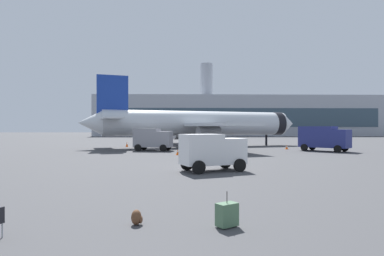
% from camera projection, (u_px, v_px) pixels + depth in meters
% --- Properties ---
extents(airplane_at_gate, '(34.84, 31.84, 10.50)m').
position_uv_depth(airplane_at_gate, '(199.00, 124.00, 51.95)').
color(airplane_at_gate, silver).
rests_on(airplane_at_gate, ground).
extents(service_truck, '(5.17, 3.40, 2.90)m').
position_uv_depth(service_truck, '(153.00, 138.00, 43.39)').
color(service_truck, gray).
rests_on(service_truck, ground).
extents(fuel_truck, '(5.96, 5.92, 3.20)m').
position_uv_depth(fuel_truck, '(324.00, 137.00, 42.60)').
color(fuel_truck, navy).
rests_on(fuel_truck, ground).
extents(cargo_van, '(4.82, 3.59, 2.60)m').
position_uv_depth(cargo_van, '(212.00, 150.00, 23.21)').
color(cargo_van, white).
rests_on(cargo_van, ground).
extents(safety_cone_near, '(0.44, 0.44, 0.63)m').
position_uv_depth(safety_cone_near, '(287.00, 147.00, 46.46)').
color(safety_cone_near, '#F2590C').
rests_on(safety_cone_near, ground).
extents(safety_cone_mid, '(0.44, 0.44, 0.64)m').
position_uv_depth(safety_cone_mid, '(178.00, 152.00, 36.83)').
color(safety_cone_mid, '#F2590C').
rests_on(safety_cone_mid, ground).
extents(safety_cone_far, '(0.44, 0.44, 0.82)m').
position_uv_depth(safety_cone_far, '(127.00, 144.00, 52.29)').
color(safety_cone_far, '#F2590C').
rests_on(safety_cone_far, ground).
extents(rolling_suitcase, '(0.75, 0.68, 1.10)m').
position_uv_depth(rolling_suitcase, '(227.00, 214.00, 10.20)').
color(rolling_suitcase, '#476B4C').
rests_on(rolling_suitcase, ground).
extents(traveller_backpack, '(0.36, 0.40, 0.48)m').
position_uv_depth(traveller_backpack, '(137.00, 218.00, 10.44)').
color(traveller_backpack, brown).
rests_on(traveller_backpack, ground).
extents(terminal_building, '(99.83, 17.61, 26.21)m').
position_uv_depth(terminal_building, '(236.00, 116.00, 121.03)').
color(terminal_building, '#9EA3AD').
rests_on(terminal_building, ground).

